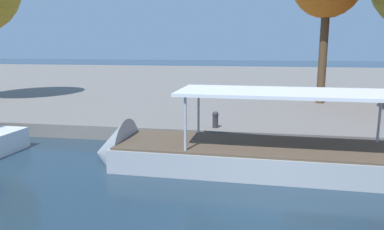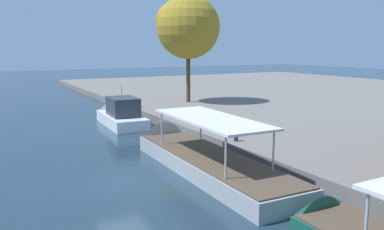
{
  "view_description": "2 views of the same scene",
  "coord_description": "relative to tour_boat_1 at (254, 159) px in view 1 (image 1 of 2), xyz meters",
  "views": [
    {
      "loc": [
        -0.42,
        -9.13,
        4.78
      ],
      "look_at": [
        -3.75,
        9.85,
        1.08
      ],
      "focal_mm": 34.14,
      "sensor_mm": 36.0,
      "label": 1
    },
    {
      "loc": [
        18.74,
        -6.22,
        6.82
      ],
      "look_at": [
        -4.95,
        6.74,
        2.23
      ],
      "focal_mm": 37.18,
      "sensor_mm": 36.0,
      "label": 2
    }
  ],
  "objects": [
    {
      "name": "mooring_bollard_0",
      "position": [
        -1.94,
        3.83,
        0.76
      ],
      "size": [
        0.32,
        0.32,
        0.83
      ],
      "color": "#2D2D33",
      "rests_on": "dock_promenade"
    },
    {
      "name": "dock_promenade",
      "position": [
        0.41,
        30.59,
        -0.04
      ],
      "size": [
        120.0,
        55.0,
        0.71
      ],
      "primitive_type": "cube",
      "color": "slate",
      "rests_on": "ground_plane"
    },
    {
      "name": "tour_boat_1",
      "position": [
        0.0,
        0.0,
        0.0
      ],
      "size": [
        14.48,
        3.66,
        4.36
      ],
      "rotation": [
        0.0,
        0.0,
        3.12
      ],
      "color": "#9EA3A8",
      "rests_on": "ground_plane"
    },
    {
      "name": "ground_plane",
      "position": [
        0.41,
        -4.81,
        -0.4
      ],
      "size": [
        220.0,
        220.0,
        0.0
      ],
      "primitive_type": "plane",
      "color": "#1E3342"
    }
  ]
}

